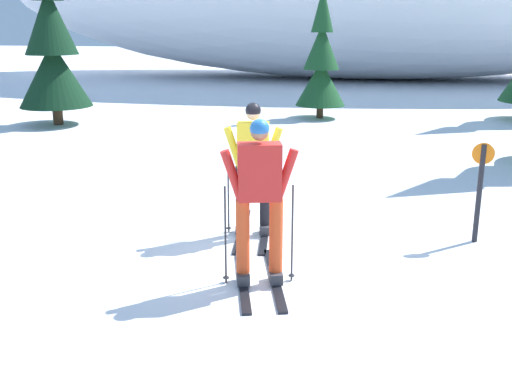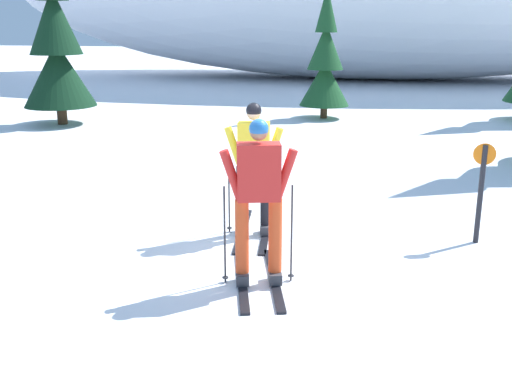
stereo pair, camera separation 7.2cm
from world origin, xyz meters
name	(u,v)px [view 2 (the right image)]	position (x,y,z in m)	size (l,w,h in m)	color
ground_plane	(272,255)	(0.00, 0.00, 0.00)	(120.00, 120.00, 0.00)	white
skier_yellow_jacket	(254,167)	(-0.37, 0.69, 0.95)	(0.79, 1.80, 1.81)	black
skier_red_jacket	(259,198)	(-0.01, -0.86, 0.99)	(0.88, 1.73, 1.86)	black
pine_tree_far_left	(56,47)	(-7.47, 8.54, 2.16)	(2.00, 2.00, 5.17)	#47301E
pine_tree_center_left	(325,64)	(-0.24, 11.04, 1.61)	(1.49, 1.49, 3.86)	#47301E
trail_marker_post	(481,187)	(2.58, 0.94, 0.76)	(0.28, 0.07, 1.34)	black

